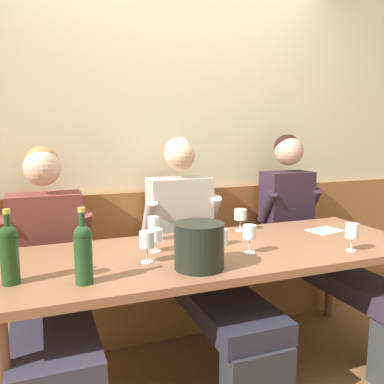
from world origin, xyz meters
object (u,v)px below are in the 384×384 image
at_px(wine_glass_near_bucket, 155,236).
at_px(water_tumbler_right, 82,265).
at_px(dining_table, 220,262).
at_px(wine_glass_by_bottle, 154,223).
at_px(person_center_right_seat, 198,250).
at_px(water_tumbler_center, 181,234).
at_px(person_left_seat, 312,232).
at_px(person_right_seat, 49,269).
at_px(wall_bench, 179,284).
at_px(wine_bottle_green_tall, 83,252).
at_px(wine_glass_center_front, 184,236).
at_px(wine_glass_mid_right, 352,231).
at_px(water_tumbler_left, 222,237).
at_px(wine_glass_center_rear, 250,233).
at_px(wine_glass_left_end, 240,215).
at_px(wine_glass_mid_left, 147,241).
at_px(wine_bottle_clear_water, 9,252).
at_px(ice_bucket, 199,246).

xyz_separation_m(wine_glass_near_bucket, water_tumbler_right, (-0.40, -0.22, -0.04)).
distance_m(dining_table, wine_glass_by_bottle, 0.45).
xyz_separation_m(person_center_right_seat, water_tumbler_center, (-0.15, -0.09, 0.14)).
relative_size(person_left_seat, wine_glass_near_bucket, 10.99).
bearing_deg(person_right_seat, wine_glass_near_bucket, -24.22).
xyz_separation_m(wall_bench, wine_bottle_green_tall, (-0.75, -0.92, 0.59)).
relative_size(wine_bottle_green_tall, wine_glass_center_front, 2.30).
relative_size(person_left_seat, water_tumbler_center, 17.09).
height_order(person_center_right_seat, water_tumbler_center, person_center_right_seat).
relative_size(person_right_seat, wine_glass_mid_right, 8.48).
bearing_deg(water_tumbler_left, wine_glass_mid_right, -31.00).
height_order(person_left_seat, water_tumbler_right, person_left_seat).
bearing_deg(wall_bench, person_left_seat, -20.95).
xyz_separation_m(wine_bottle_green_tall, wine_glass_center_front, (0.53, 0.23, -0.04)).
bearing_deg(dining_table, wine_glass_center_rear, -48.42).
bearing_deg(wine_glass_left_end, wall_bench, 129.21).
bearing_deg(water_tumbler_center, person_left_seat, 6.48).
bearing_deg(person_right_seat, wall_bench, 22.00).
height_order(person_left_seat, wine_glass_near_bucket, person_left_seat).
relative_size(person_right_seat, water_tumbler_left, 14.47).
distance_m(wine_glass_mid_left, wine_glass_mid_right, 1.09).
bearing_deg(wine_glass_by_bottle, wine_glass_mid_left, -110.47).
xyz_separation_m(wine_glass_by_bottle, water_tumbler_left, (0.34, -0.22, -0.06)).
bearing_deg(wine_bottle_clear_water, wine_glass_mid_left, 5.83).
height_order(person_center_right_seat, wine_glass_near_bucket, person_center_right_seat).
bearing_deg(wine_glass_center_rear, wine_glass_near_bucket, 155.31).
distance_m(person_left_seat, ice_bucket, 1.26).
bearing_deg(wine_glass_center_rear, wall_bench, 97.82).
bearing_deg(dining_table, person_center_right_seat, 89.81).
relative_size(wine_bottle_green_tall, wine_glass_by_bottle, 2.30).
bearing_deg(water_tumbler_left, person_center_right_seat, 100.84).
relative_size(wall_bench, person_right_seat, 2.03).
bearing_deg(water_tumbler_right, wine_glass_near_bucket, 28.53).
bearing_deg(wine_glass_left_end, person_right_seat, 179.80).
relative_size(wine_bottle_clear_water, wine_bottle_green_tall, 0.98).
bearing_deg(wine_glass_left_end, wine_bottle_green_tall, -151.48).
distance_m(person_left_seat, wine_glass_center_front, 1.16).
relative_size(person_right_seat, ice_bucket, 5.45).
bearing_deg(person_right_seat, water_tumbler_left, -15.06).
xyz_separation_m(wine_bottle_clear_water, wine_glass_left_end, (1.33, 0.46, -0.04)).
bearing_deg(wine_glass_near_bucket, wine_glass_mid_right, -20.34).
relative_size(wine_glass_center_front, water_tumbler_center, 1.81).
distance_m(person_center_right_seat, wine_bottle_clear_water, 1.16).
xyz_separation_m(wall_bench, wine_glass_mid_right, (0.64, -0.96, 0.56)).
bearing_deg(wine_bottle_green_tall, person_right_seat, 103.23).
bearing_deg(water_tumbler_right, water_tumbler_center, 31.44).
bearing_deg(person_left_seat, water_tumbler_left, -161.96).
bearing_deg(wine_glass_center_front, water_tumbler_left, 19.29).
distance_m(wine_bottle_green_tall, wine_glass_mid_right, 1.39).
bearing_deg(person_center_right_seat, water_tumbler_left, -79.16).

